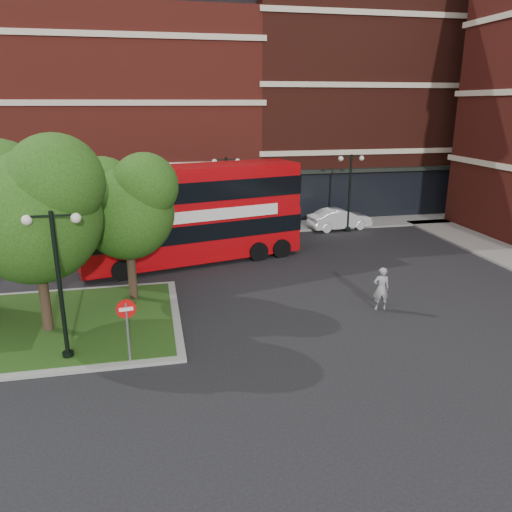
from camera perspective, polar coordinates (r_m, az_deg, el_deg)
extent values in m
plane|color=black|center=(17.63, -2.49, -10.29)|extent=(120.00, 120.00, 0.00)
cube|color=slate|center=(33.04, -7.26, 2.87)|extent=(44.00, 3.00, 0.12)
cube|color=maroon|center=(39.85, -20.56, 14.47)|extent=(26.00, 12.00, 14.00)
cube|color=#471911|center=(42.77, 11.22, 16.65)|extent=(18.00, 12.00, 16.00)
cube|color=gray|center=(20.87, -26.40, -7.48)|extent=(12.60, 7.60, 0.12)
cube|color=#19380F|center=(20.86, -26.41, -7.44)|extent=(12.00, 7.00, 0.15)
cylinder|color=#2D2116|center=(19.39, -23.20, -2.82)|extent=(0.36, 0.36, 3.92)
sphere|color=#184310|center=(18.77, -24.04, 4.04)|extent=(4.60, 4.60, 4.60)
sphere|color=#184310|center=(17.94, -21.92, 7.85)|extent=(3.22, 3.22, 3.22)
cylinder|color=#2D2116|center=(21.44, -14.07, -0.71)|extent=(0.36, 0.36, 3.47)
sphere|color=#184310|center=(20.92, -14.48, 4.80)|extent=(3.80, 3.80, 3.80)
sphere|color=#184310|center=(21.39, -17.15, 7.05)|extent=(2.85, 2.85, 2.85)
sphere|color=#184310|center=(20.32, -12.60, 7.79)|extent=(2.66, 2.66, 2.66)
cylinder|color=black|center=(16.89, -21.48, -3.52)|extent=(0.14, 0.14, 5.00)
cylinder|color=black|center=(17.81, -20.65, -10.62)|extent=(0.36, 0.36, 0.30)
cube|color=black|center=(16.27, -22.38, 4.26)|extent=(1.40, 0.06, 0.06)
sphere|color=#F2EACC|center=(16.43, -24.73, 3.74)|extent=(0.32, 0.32, 0.32)
sphere|color=#F2EACC|center=(16.17, -19.90, 4.10)|extent=(0.32, 0.32, 0.32)
cylinder|color=black|center=(30.80, -3.37, 6.58)|extent=(0.14, 0.14, 5.00)
cylinder|color=black|center=(31.32, -3.30, 2.35)|extent=(0.36, 0.36, 0.30)
cube|color=black|center=(30.46, -3.45, 10.93)|extent=(1.40, 0.06, 0.06)
sphere|color=#F2EACC|center=(30.38, -4.77, 10.70)|extent=(0.32, 0.32, 0.32)
sphere|color=#F2EACC|center=(30.59, -2.13, 10.79)|extent=(0.32, 0.32, 0.32)
cylinder|color=black|center=(32.94, 10.62, 7.01)|extent=(0.14, 0.14, 5.00)
cylinder|color=black|center=(33.42, 10.40, 3.04)|extent=(0.36, 0.36, 0.30)
cube|color=black|center=(32.62, 10.85, 11.07)|extent=(1.40, 0.06, 0.06)
sphere|color=#F2EACC|center=(32.37, 9.68, 10.91)|extent=(0.32, 0.32, 0.32)
sphere|color=#F2EACC|center=(32.90, 11.99, 10.88)|extent=(0.32, 0.32, 0.32)
cube|color=#A8060B|center=(26.39, -7.36, 2.65)|extent=(11.92, 5.36, 2.22)
cube|color=#A8060B|center=(25.93, -7.55, 7.41)|extent=(11.81, 5.30, 2.22)
cube|color=black|center=(25.91, -7.56, 7.65)|extent=(11.92, 5.36, 1.00)
cube|color=silver|center=(24.87, -6.46, 4.55)|extent=(8.48, 2.14, 0.58)
imported|color=gray|center=(20.87, 14.12, -3.63)|extent=(0.72, 0.54, 1.81)
imported|color=#ABAFB2|center=(30.97, -16.86, 2.62)|extent=(4.55, 2.11, 1.51)
imported|color=white|center=(33.80, 9.54, 4.20)|extent=(4.40, 2.03, 1.40)
cylinder|color=slate|center=(16.56, -14.41, -8.65)|extent=(0.08, 0.08, 2.13)
cylinder|color=red|center=(16.21, -14.64, -5.87)|extent=(0.62, 0.12, 0.62)
cube|color=white|center=(16.21, -14.64, -5.87)|extent=(0.44, 0.09, 0.12)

